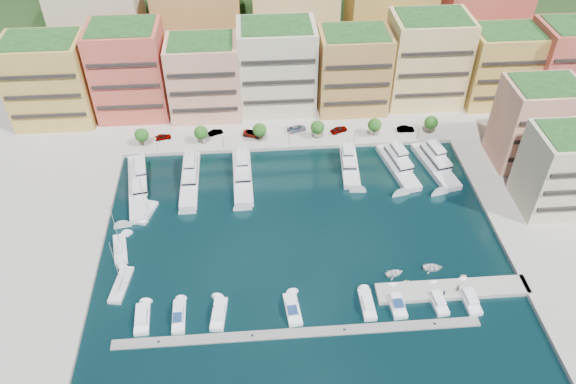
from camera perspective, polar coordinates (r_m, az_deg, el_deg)
name	(u,v)px	position (r m, az deg, el deg)	size (l,w,h in m)	color
ground	(300,226)	(132.39, 1.19, -3.44)	(400.00, 400.00, 0.00)	black
north_quay	(282,91)	(181.89, -0.65, 10.26)	(220.00, 64.00, 2.00)	#9E998E
east_quay	(569,235)	(145.49, 26.68, -3.96)	(34.00, 76.00, 2.00)	#9E998E
west_quay	(21,266)	(136.68, -25.52, -6.83)	(34.00, 76.00, 2.00)	#9E998E
hillside	(273,26)	(224.52, -1.52, 16.46)	(240.00, 40.00, 58.00)	#1D3D19
south_pontoon	(299,333)	(112.73, 1.07, -14.18)	(72.00, 2.20, 0.35)	gray
finger_pier	(452,291)	(123.92, 16.32, -9.64)	(32.00, 5.00, 2.00)	#9E998E
apartment_0	(50,80)	(173.85, -23.04, 10.39)	(22.00, 16.50, 24.80)	gold
apartment_1	(130,71)	(169.33, -15.80, 11.76)	(20.00, 16.50, 26.80)	#CC5744
apartment_2	(204,78)	(165.59, -8.52, 11.41)	(20.00, 15.50, 22.80)	#F3AD88
apartment_3	(277,67)	(166.31, -1.15, 12.59)	(22.00, 16.50, 25.80)	beige
apartment_4	(353,71)	(167.55, 6.60, 12.16)	(20.00, 15.50, 23.80)	tan
apartment_5	(426,60)	(173.85, 13.87, 12.91)	(22.00, 16.50, 26.80)	#F0D37F
apartment_6	(500,66)	(180.92, 20.74, 11.84)	(20.00, 15.50, 22.80)	gold
apartment_7	(570,64)	(188.04, 26.70, 11.53)	(22.00, 16.50, 24.80)	#CC5744
apartment_east_a	(535,123)	(157.07, 23.81, 6.40)	(18.00, 14.50, 22.80)	#F3AD88
apartment_east_b	(566,170)	(145.04, 26.38, 1.99)	(18.00, 14.50, 20.80)	beige
backblock_0	(102,33)	(190.29, -18.33, 15.10)	(26.00, 18.00, 30.00)	beige
backblock_1	(199,30)	(185.50, -8.99, 15.98)	(26.00, 18.00, 30.00)	tan
backblock_2	(294,27)	(185.51, 0.65, 16.46)	(26.00, 18.00, 30.00)	#F0D37F
backblock_3	(388,23)	(190.30, 10.08, 16.51)	(26.00, 18.00, 30.00)	gold
backblock_4	(479,20)	(199.54, 18.83, 16.17)	(26.00, 18.00, 30.00)	#CC5744
tree_0	(142,135)	(157.87, -14.64, 5.61)	(3.80, 3.80, 5.65)	#473323
tree_1	(201,133)	(155.63, -8.83, 5.99)	(3.80, 3.80, 5.65)	#473323
tree_2	(260,130)	(155.01, -2.91, 6.31)	(3.80, 3.80, 5.65)	#473323
tree_3	(317,127)	(156.05, 3.01, 6.57)	(3.80, 3.80, 5.65)	#473323
tree_4	(375,125)	(158.69, 8.79, 6.75)	(3.80, 3.80, 5.65)	#473323
tree_5	(431,122)	(162.87, 14.34, 6.86)	(3.80, 3.80, 5.65)	#473323
lamppost_0	(156,142)	(155.81, -13.24, 4.95)	(0.30, 0.30, 4.20)	black
lamppost_1	(223,139)	(153.84, -6.60, 5.35)	(0.30, 0.30, 4.20)	black
lamppost_2	(289,136)	(153.96, 0.13, 5.69)	(0.30, 0.30, 4.20)	black
lamppost_3	(354,133)	(156.17, 6.76, 5.94)	(0.30, 0.30, 4.20)	black
lamppost_4	(419,130)	(160.38, 13.13, 6.11)	(0.30, 0.30, 4.20)	black
yacht_0	(138,183)	(147.13, -15.01, 0.87)	(8.06, 25.91, 7.30)	silver
yacht_1	(190,177)	(146.39, -9.91, 1.51)	(4.51, 21.91, 7.30)	silver
yacht_2	(242,174)	(145.56, -4.65, 1.87)	(5.11, 21.70, 7.30)	silver
yacht_4	(349,164)	(149.30, 6.24, 2.83)	(5.59, 17.45, 7.30)	silver
yacht_5	(397,164)	(151.13, 11.06, 2.82)	(8.29, 19.98, 7.30)	silver
yacht_6	(435,163)	(153.78, 14.67, 2.91)	(8.73, 20.45, 7.30)	silver
cruiser_0	(142,319)	(117.67, -14.58, -12.37)	(3.28, 7.54, 2.55)	white
cruiser_1	(179,317)	(116.40, -11.02, -12.32)	(2.73, 8.02, 2.66)	white
cruiser_2	(219,314)	(115.58, -7.03, -12.21)	(3.56, 8.07, 2.55)	white
cruiser_4	(293,310)	(115.41, 0.47, -11.85)	(3.49, 8.09, 2.66)	white
cruiser_6	(367,305)	(117.26, 8.05, -11.28)	(2.70, 7.55, 2.55)	white
cruiser_7	(396,303)	(118.49, 10.95, -11.01)	(3.12, 7.72, 2.66)	white
cruiser_8	(437,300)	(120.78, 14.93, -10.60)	(3.20, 7.79, 2.55)	white
cruiser_9	(469,298)	(122.92, 17.92, -10.26)	(3.13, 8.54, 2.55)	white
sailboat_0	(121,285)	(124.70, -16.58, -9.08)	(4.28, 10.01, 13.20)	silver
sailboat_2	(147,213)	(139.29, -14.14, -2.08)	(5.02, 8.41, 13.20)	silver
sailboat_1	(120,249)	(132.03, -16.66, -5.61)	(4.50, 9.45, 13.20)	silver
tender_1	(406,281)	(122.92, 11.91, -8.85)	(1.18, 1.37, 0.72)	beige
tender_3	(463,276)	(126.94, 17.39, -8.11)	(1.33, 1.55, 0.81)	beige
tender_2	(433,268)	(126.68, 14.51, -7.44)	(3.14, 4.39, 0.91)	silver
tender_0	(394,273)	(123.81, 10.76, -8.11)	(2.87, 4.01, 0.83)	silver
car_0	(163,137)	(161.21, -12.59, 5.50)	(1.78, 4.43, 1.51)	gray
car_1	(216,132)	(160.58, -7.37, 6.03)	(1.46, 4.18, 1.38)	gray
car_2	(253,134)	(158.85, -3.54, 5.95)	(2.69, 5.83, 1.62)	gray
car_3	(297,128)	(160.69, 0.88, 6.49)	(2.31, 5.68, 1.65)	gray
car_4	(339,129)	(160.83, 5.19, 6.35)	(1.99, 4.95, 1.69)	gray
car_5	(406,129)	(163.95, 11.86, 6.29)	(1.67, 4.79, 1.58)	gray
person_0	(444,293)	(120.84, 15.60, -9.81)	(0.58, 0.38, 1.58)	#26324D
person_1	(458,288)	(122.37, 16.86, -9.28)	(0.84, 0.65, 1.73)	brown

